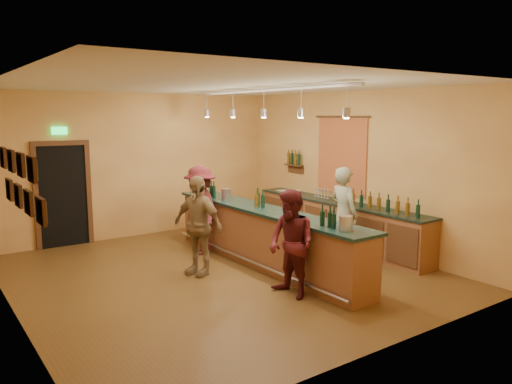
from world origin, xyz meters
TOP-DOWN VIEW (x-y plane):
  - floor at (0.00, 0.00)m, footprint 7.00×7.00m
  - ceiling at (0.00, 0.00)m, footprint 6.50×7.00m
  - wall_back at (0.00, 3.50)m, footprint 6.50×0.02m
  - wall_front at (0.00, -3.50)m, footprint 6.50×0.02m
  - wall_left at (-3.25, 0.00)m, footprint 0.02×7.00m
  - wall_right at (3.25, 0.00)m, footprint 0.02×7.00m
  - doorway at (-1.70, 3.47)m, footprint 1.15×0.09m
  - tapestry at (3.23, 0.40)m, footprint 0.03×1.40m
  - bottle_shelf at (3.17, 1.90)m, footprint 0.17×0.55m
  - picture_grid at (-3.21, -0.75)m, footprint 0.06×2.20m
  - back_counter at (2.97, 0.18)m, footprint 0.60×4.55m
  - tasting_bar at (0.90, -0.00)m, footprint 0.73×5.10m
  - pendant_track at (0.90, -0.00)m, footprint 0.11×4.60m
  - bartender at (2.23, -0.69)m, footprint 0.46×0.67m
  - customer_a at (0.30, -1.54)m, footprint 0.65×0.82m
  - customer_b at (-0.33, 0.22)m, footprint 0.75×1.09m
  - customer_c at (0.35, 1.36)m, footprint 0.82×1.21m
  - bar_stool at (2.13, 1.83)m, footprint 0.35×0.35m

SIDE VIEW (x-z plane):
  - floor at x=0.00m, z-range 0.00..0.00m
  - back_counter at x=2.97m, z-range -0.15..1.12m
  - bar_stool at x=2.13m, z-range 0.21..0.93m
  - tasting_bar at x=0.90m, z-range -0.08..1.30m
  - customer_a at x=0.30m, z-range 0.00..1.63m
  - customer_b at x=-0.33m, z-range 0.00..1.71m
  - customer_c at x=0.35m, z-range 0.00..1.74m
  - bartender at x=2.23m, z-range 0.00..1.79m
  - doorway at x=-1.70m, z-range -0.11..2.36m
  - wall_back at x=0.00m, z-range 0.00..3.20m
  - wall_front at x=0.00m, z-range 0.00..3.20m
  - wall_left at x=-3.25m, z-range 0.00..3.20m
  - wall_right at x=3.25m, z-range 0.00..3.20m
  - bottle_shelf at x=3.17m, z-range 1.39..1.94m
  - tapestry at x=3.23m, z-range 1.05..2.65m
  - picture_grid at x=-3.21m, z-range 1.60..2.30m
  - pendant_track at x=0.90m, z-range 2.73..3.24m
  - ceiling at x=0.00m, z-range 3.19..3.21m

